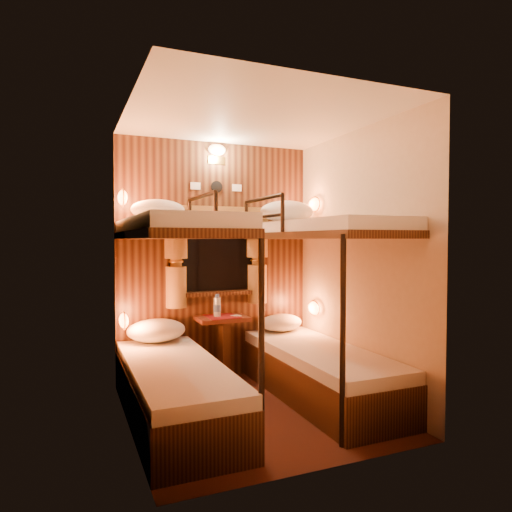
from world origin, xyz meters
name	(u,v)px	position (x,y,z in m)	size (l,w,h in m)	color
floor	(255,411)	(0.00, 0.00, 0.00)	(2.10, 2.10, 0.00)	#38140F
ceiling	(255,117)	(0.00, 0.00, 2.40)	(2.10, 2.10, 0.00)	silver
wall_back	(216,260)	(0.00, 1.05, 1.20)	(2.40, 2.40, 0.00)	#C6B293
wall_front	(322,275)	(0.00, -1.05, 1.20)	(2.40, 2.40, 0.00)	#C6B293
wall_left	(129,269)	(-1.00, 0.00, 1.20)	(2.40, 2.40, 0.00)	#C6B293
wall_right	(357,263)	(1.00, 0.00, 1.20)	(2.40, 2.40, 0.00)	#C6B293
back_panel	(216,261)	(0.00, 1.04, 1.20)	(2.00, 0.03, 2.40)	black
bunk_left	(175,349)	(-0.65, 0.07, 0.56)	(0.72, 1.90, 1.82)	black
bunk_right	(319,336)	(0.65, 0.07, 0.56)	(0.72, 1.90, 1.82)	black
window	(217,263)	(0.00, 1.00, 1.18)	(1.00, 0.12, 0.79)	black
curtains	(218,255)	(0.00, 0.97, 1.26)	(1.10, 0.22, 1.00)	olive
back_fixtures	(217,157)	(0.00, 1.00, 2.25)	(0.54, 0.09, 0.48)	black
reading_lamps	(227,258)	(0.00, 0.70, 1.24)	(2.00, 0.20, 1.25)	orange
table	(222,340)	(0.00, 0.85, 0.41)	(0.50, 0.34, 0.66)	#541E13
bottle_left	(218,307)	(-0.04, 0.85, 0.75)	(0.07, 0.07, 0.23)	#99BFE5
bottle_right	(217,307)	(-0.05, 0.87, 0.74)	(0.06, 0.06, 0.22)	#99BFE5
sachet_a	(235,316)	(0.14, 0.83, 0.65)	(0.09, 0.07, 0.01)	silver
sachet_b	(237,316)	(0.15, 0.82, 0.65)	(0.07, 0.06, 0.01)	silver
pillow_lower_left	(156,330)	(-0.65, 0.84, 0.56)	(0.54, 0.39, 0.21)	white
pillow_lower_right	(281,323)	(0.65, 0.85, 0.55)	(0.45, 0.32, 0.18)	white
pillow_upper_left	(158,210)	(-0.65, 0.71, 1.68)	(0.48, 0.35, 0.19)	white
pillow_upper_right	(287,212)	(0.65, 0.71, 1.70)	(0.56, 0.40, 0.22)	white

